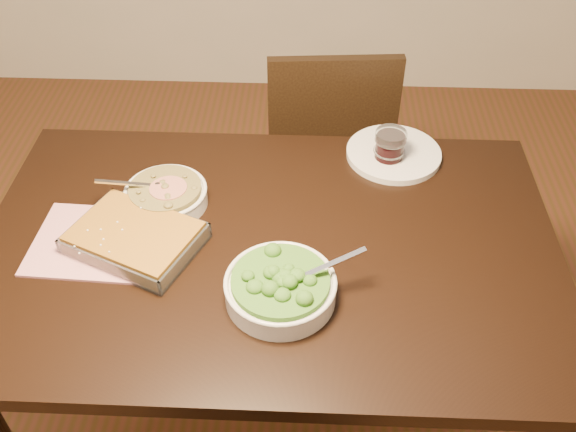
% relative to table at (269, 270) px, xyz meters
% --- Properties ---
extents(ground, '(4.00, 4.00, 0.00)m').
position_rel_table_xyz_m(ground, '(0.00, 0.00, -0.65)').
color(ground, '#4D3416').
rests_on(ground, ground).
extents(table, '(1.40, 0.90, 0.75)m').
position_rel_table_xyz_m(table, '(0.00, 0.00, 0.00)').
color(table, black).
rests_on(table, ground).
extents(magazine_a, '(0.35, 0.27, 0.01)m').
position_rel_table_xyz_m(magazine_a, '(-0.39, -0.02, 0.10)').
color(magazine_a, '#C7385F').
rests_on(magazine_a, table).
extents(coaster, '(0.12, 0.12, 0.00)m').
position_rel_table_xyz_m(coaster, '(0.31, 0.33, 0.10)').
color(coaster, white).
rests_on(coaster, table).
extents(stew_bowl, '(0.23, 0.21, 0.08)m').
position_rel_table_xyz_m(stew_bowl, '(-0.27, 0.13, 0.12)').
color(stew_bowl, silver).
rests_on(stew_bowl, table).
extents(broccoli_bowl, '(0.27, 0.25, 0.09)m').
position_rel_table_xyz_m(broccoli_bowl, '(0.04, -0.17, 0.13)').
color(broccoli_bowl, silver).
rests_on(broccoli_bowl, table).
extents(baking_dish, '(0.35, 0.31, 0.05)m').
position_rel_table_xyz_m(baking_dish, '(-0.32, -0.02, 0.12)').
color(baking_dish, silver).
rests_on(baking_dish, table).
extents(wine_tumbler, '(0.09, 0.09, 0.10)m').
position_rel_table_xyz_m(wine_tumbler, '(0.31, 0.33, 0.15)').
color(wine_tumbler, black).
rests_on(wine_tumbler, coaster).
extents(dinner_plate, '(0.26, 0.26, 0.02)m').
position_rel_table_xyz_m(dinner_plate, '(0.33, 0.36, 0.10)').
color(dinner_plate, silver).
rests_on(dinner_plate, table).
extents(chair_far, '(0.45, 0.45, 0.89)m').
position_rel_table_xyz_m(chair_far, '(0.16, 0.76, -0.16)').
color(chair_far, black).
rests_on(chair_far, ground).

